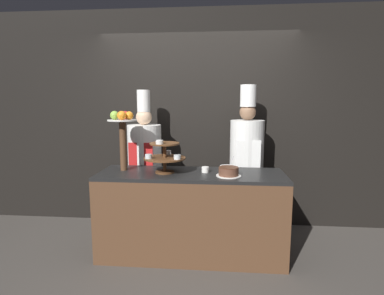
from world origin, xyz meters
The scene contains 10 objects.
ground_plane centered at (0.00, 0.00, 0.00)m, with size 14.00×14.00×0.00m, color #47423D.
wall_back centered at (0.00, 1.23, 1.40)m, with size 10.00×0.06×2.80m.
buffet_counter centered at (0.00, 0.31, 0.45)m, with size 1.93×0.63×0.90m.
tiered_stand centered at (-0.27, 0.29, 1.08)m, with size 0.43×0.43×0.35m.
fruit_pedestal centered at (-0.73, 0.37, 1.35)m, with size 0.31×0.31×0.64m.
cake_round centered at (0.38, 0.20, 0.94)m, with size 0.25×0.25×0.09m.
cup_white centered at (0.14, 0.35, 0.93)m, with size 0.08×0.08×0.06m.
serving_bowl_far centered at (0.38, 0.46, 0.93)m, with size 0.15×0.15×0.15m.
chef_left centered at (-0.62, 0.85, 0.93)m, with size 0.41×0.41×1.77m.
chef_center_left centered at (0.61, 0.85, 0.98)m, with size 0.40×0.40×1.82m.
Camera 1 is at (0.28, -2.70, 1.62)m, focal length 28.00 mm.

